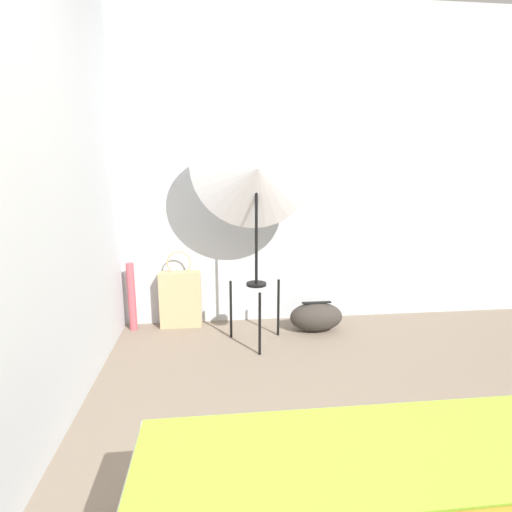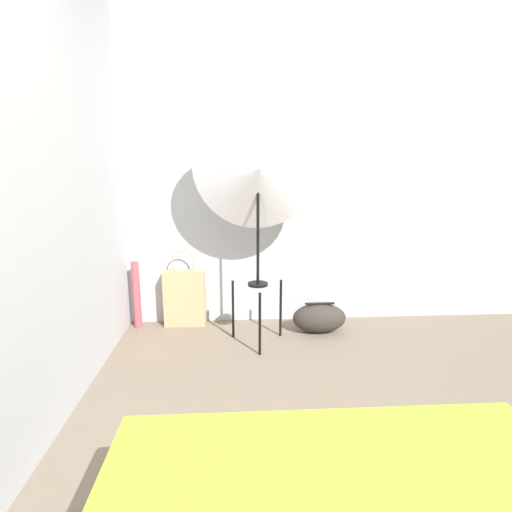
{
  "view_description": "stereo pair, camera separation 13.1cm",
  "coord_description": "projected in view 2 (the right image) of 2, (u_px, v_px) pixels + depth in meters",
  "views": [
    {
      "loc": [
        -0.55,
        -0.93,
        1.29
      ],
      "look_at": [
        -0.26,
        1.68,
        0.72
      ],
      "focal_mm": 28.0,
      "sensor_mm": 36.0,
      "label": 1
    },
    {
      "loc": [
        -0.42,
        -0.94,
        1.29
      ],
      "look_at": [
        -0.26,
        1.68,
        0.72
      ],
      "focal_mm": 28.0,
      "sensor_mm": 36.0,
      "label": 2
    }
  ],
  "objects": [
    {
      "name": "photo_umbrella",
      "position": [
        258.0,
        167.0,
        2.79
      ],
      "size": [
        0.95,
        0.39,
        1.8
      ],
      "color": "black",
      "rests_on": "ground_plane"
    },
    {
      "name": "wall_back",
      "position": [
        282.0,
        169.0,
        3.29
      ],
      "size": [
        8.0,
        0.05,
        2.6
      ],
      "color": "#B7BCC1",
      "rests_on": "ground_plane"
    },
    {
      "name": "duffel_bag",
      "position": [
        319.0,
        318.0,
        3.23
      ],
      "size": [
        0.43,
        0.24,
        0.25
      ],
      "color": "#332D28",
      "rests_on": "ground_plane"
    },
    {
      "name": "tote_bag",
      "position": [
        184.0,
        297.0,
        3.35
      ],
      "size": [
        0.34,
        0.1,
        0.65
      ],
      "color": "tan",
      "rests_on": "ground_plane"
    },
    {
      "name": "wall_side_left",
      "position": [
        34.0,
        168.0,
        1.84
      ],
      "size": [
        0.05,
        8.0,
        2.6
      ],
      "color": "#B7BCC1",
      "rests_on": "ground_plane"
    },
    {
      "name": "paper_roll",
      "position": [
        137.0,
        295.0,
        3.29
      ],
      "size": [
        0.06,
        0.06,
        0.56
      ],
      "color": "#BC4C56",
      "rests_on": "ground_plane"
    }
  ]
}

